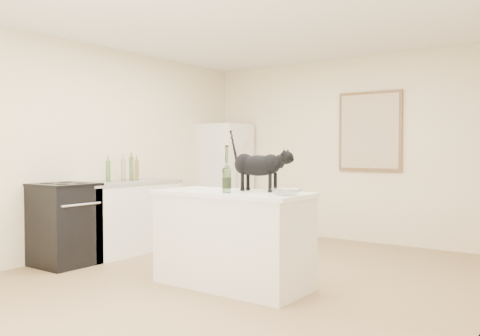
# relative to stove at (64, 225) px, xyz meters

# --- Properties ---
(floor) EXTENTS (5.50, 5.50, 0.00)m
(floor) POSITION_rel_stove_xyz_m (1.95, 0.60, -0.45)
(floor) COLOR #967A4F
(floor) RESTS_ON ground
(ceiling) EXTENTS (5.50, 5.50, 0.00)m
(ceiling) POSITION_rel_stove_xyz_m (1.95, 0.60, 2.15)
(ceiling) COLOR white
(ceiling) RESTS_ON ground
(wall_back) EXTENTS (4.50, 0.00, 4.50)m
(wall_back) POSITION_rel_stove_xyz_m (1.95, 3.35, 0.85)
(wall_back) COLOR beige
(wall_back) RESTS_ON ground
(wall_left) EXTENTS (0.00, 5.50, 5.50)m
(wall_left) POSITION_rel_stove_xyz_m (-0.30, 0.60, 0.85)
(wall_left) COLOR beige
(wall_left) RESTS_ON ground
(island_base) EXTENTS (1.44, 0.67, 0.86)m
(island_base) POSITION_rel_stove_xyz_m (2.05, 0.40, -0.02)
(island_base) COLOR white
(island_base) RESTS_ON floor
(island_top) EXTENTS (1.50, 0.70, 0.04)m
(island_top) POSITION_rel_stove_xyz_m (2.05, 0.40, 0.43)
(island_top) COLOR white
(island_top) RESTS_ON island_base
(left_cabinets) EXTENTS (0.60, 1.40, 0.86)m
(left_cabinets) POSITION_rel_stove_xyz_m (0.00, 0.90, -0.02)
(left_cabinets) COLOR white
(left_cabinets) RESTS_ON floor
(left_countertop) EXTENTS (0.62, 1.44, 0.04)m
(left_countertop) POSITION_rel_stove_xyz_m (0.00, 0.90, 0.43)
(left_countertop) COLOR gray
(left_countertop) RESTS_ON left_cabinets
(stove) EXTENTS (0.60, 0.60, 0.90)m
(stove) POSITION_rel_stove_xyz_m (0.00, 0.00, 0.00)
(stove) COLOR black
(stove) RESTS_ON floor
(fridge) EXTENTS (0.68, 0.68, 1.70)m
(fridge) POSITION_rel_stove_xyz_m (0.00, 2.95, 0.40)
(fridge) COLOR white
(fridge) RESTS_ON floor
(artwork_frame) EXTENTS (0.90, 0.03, 1.10)m
(artwork_frame) POSITION_rel_stove_xyz_m (2.25, 3.32, 1.10)
(artwork_frame) COLOR brown
(artwork_frame) RESTS_ON wall_back
(artwork_canvas) EXTENTS (0.82, 0.00, 1.02)m
(artwork_canvas) POSITION_rel_stove_xyz_m (2.25, 3.30, 1.10)
(artwork_canvas) COLOR beige
(artwork_canvas) RESTS_ON wall_back
(black_cat) EXTENTS (0.62, 0.19, 0.43)m
(black_cat) POSITION_rel_stove_xyz_m (2.23, 0.56, 0.67)
(black_cat) COLOR black
(black_cat) RESTS_ON island_top
(wine_bottle) EXTENTS (0.09, 0.09, 0.38)m
(wine_bottle) POSITION_rel_stove_xyz_m (2.11, 0.23, 0.64)
(wine_bottle) COLOR #355C25
(wine_bottle) RESTS_ON island_top
(glass_bowl) EXTENTS (0.28, 0.28, 0.06)m
(glass_bowl) POSITION_rel_stove_xyz_m (2.68, 0.33, 0.48)
(glass_bowl) COLOR silver
(glass_bowl) RESTS_ON island_top
(fridge_paper) EXTENTS (0.01, 0.12, 0.16)m
(fridge_paper) POSITION_rel_stove_xyz_m (0.34, 3.07, 0.92)
(fridge_paper) COLOR silver
(fridge_paper) RESTS_ON fridge
(counter_bottle_cluster) EXTENTS (0.12, 0.51, 0.30)m
(counter_bottle_cluster) POSITION_rel_stove_xyz_m (-0.02, 0.91, 0.59)
(counter_bottle_cluster) COLOR #21571D
(counter_bottle_cluster) RESTS_ON left_countertop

